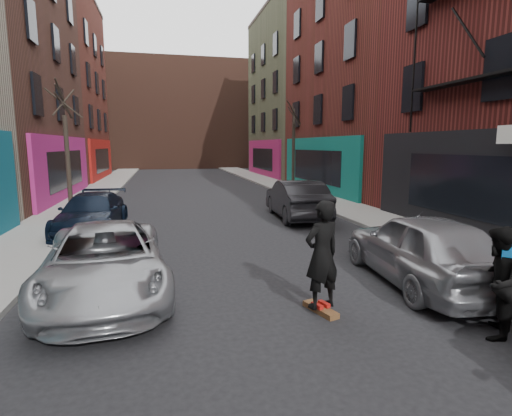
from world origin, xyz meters
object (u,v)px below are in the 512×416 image
skateboard (320,309)px  skateboarder (322,255)px  parked_left_far (105,261)px  parked_right_end (296,199)px  tree_left_far (66,137)px  parked_left_end (92,213)px  tree_right_far (294,137)px  pedestrian (497,282)px  parked_right_far (422,248)px

skateboard → skateboarder: (0.00, 0.00, 1.03)m
parked_left_far → skateboard: size_ratio=6.35×
parked_left_far → parked_right_end: (6.56, 7.31, 0.09)m
tree_left_far → skateboarder: (6.75, -12.58, -2.30)m
tree_left_far → skateboard: 14.66m
parked_left_far → skateboarder: 4.33m
parked_left_end → parked_right_end: size_ratio=0.96×
tree_right_far → parked_left_far: 19.51m
tree_left_far → parked_left_far: (2.84, -10.77, -2.67)m
tree_right_far → skateboard: bearing=-106.9°
tree_left_far → skateboard: bearing=-61.8°
parked_left_far → pedestrian: (6.23, -3.29, 0.19)m
parked_right_far → tree_right_far: bearing=-93.9°
parked_right_end → skateboard: (-2.65, -9.12, -0.75)m
parked_left_end → skateboard: parked_left_end is taller
pedestrian → skateboard: bearing=-73.7°
tree_right_far → parked_left_end: tree_right_far is taller
tree_left_far → parked_left_end: bearing=-70.3°
tree_right_far → skateboarder: (-5.65, -18.58, -2.45)m
tree_right_far → parked_left_far: (-9.56, -16.77, -2.82)m
tree_right_far → pedestrian: tree_right_far is taller
tree_right_far → parked_right_far: tree_right_far is taller
skateboard → parked_right_far: bearing=2.7°
tree_right_far → skateboard: tree_right_far is taller
tree_right_far → parked_right_end: tree_right_far is taller
tree_right_far → skateboarder: bearing=-106.9°
parked_left_end → skateboard: (5.15, -8.10, -0.63)m
parked_right_end → tree_right_far: bearing=-103.8°
parked_right_far → skateboard: bearing=24.5°
skateboard → pedestrian: (2.32, -1.48, 0.85)m
parked_right_far → skateboard: (-2.72, -0.94, -0.75)m
parked_left_far → parked_left_end: 6.41m
tree_left_far → tree_right_far: bearing=25.8°
parked_left_end → skateboard: 9.62m
parked_left_end → skateboarder: 9.61m
tree_left_far → parked_left_far: size_ratio=1.28×
skateboarder → pedestrian: bearing=131.1°
tree_left_far → tree_right_far: (12.40, 6.00, 0.15)m
tree_left_far → skateboard: size_ratio=8.12×
skateboard → tree_left_far: bearing=101.9°
tree_right_far → parked_left_far: tree_right_far is taller
parked_left_far → parked_right_end: parked_right_end is taller
tree_right_far → parked_right_far: (-2.93, -17.64, -2.73)m
parked_left_far → parked_right_far: parked_right_far is taller
parked_right_end → pedestrian: (-0.33, -10.60, 0.10)m
tree_left_far → tree_right_far: size_ratio=0.96×
parked_left_end → parked_right_end: parked_right_end is taller
parked_left_end → pedestrian: 12.15m
parked_right_end → tree_left_far: bearing=-16.4°
tree_left_far → skateboard: (6.75, -12.58, -3.33)m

